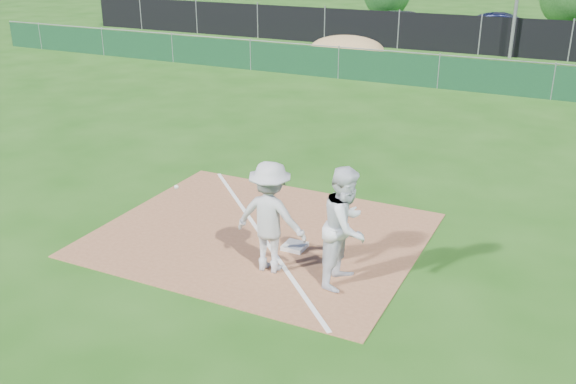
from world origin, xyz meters
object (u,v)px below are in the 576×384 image
(first_base, at_px, (295,246))
(play_at_first, at_px, (270,217))
(car_mid, at_px, (505,29))
(car_left, at_px, (406,24))
(runner, at_px, (346,226))

(first_base, xyz_separation_m, play_at_first, (-0.04, -0.87, 0.93))
(play_at_first, xyz_separation_m, car_mid, (-0.23, 27.10, -0.23))
(first_base, height_order, car_mid, car_mid)
(play_at_first, bearing_deg, car_left, 101.53)
(car_left, bearing_deg, runner, -168.97)
(car_left, bearing_deg, play_at_first, -171.70)
(first_base, relative_size, car_left, 0.09)
(first_base, height_order, runner, runner)
(first_base, bearing_deg, play_at_first, -92.84)
(car_left, bearing_deg, car_mid, -88.17)
(play_at_first, xyz_separation_m, runner, (1.29, 0.17, 0.02))
(runner, bearing_deg, first_base, 61.61)
(play_at_first, distance_m, car_left, 27.19)
(first_base, bearing_deg, runner, -29.40)
(first_base, relative_size, play_at_first, 0.15)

